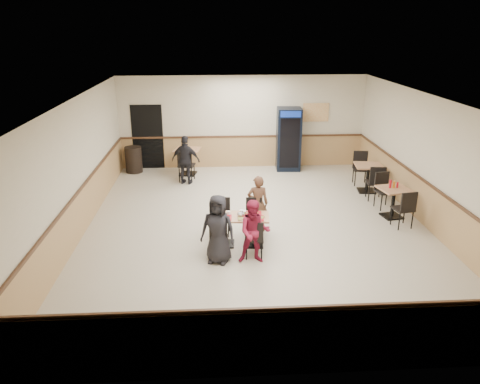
{
  "coord_description": "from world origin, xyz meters",
  "views": [
    {
      "loc": [
        -1.01,
        -10.1,
        4.49
      ],
      "look_at": [
        -0.42,
        -0.5,
        1.05
      ],
      "focal_mm": 35.0,
      "sensor_mm": 36.0,
      "label": 1
    }
  ],
  "objects": [
    {
      "name": "diner_man_opposite",
      "position": [
        -0.0,
        -0.24,
        0.66
      ],
      "size": [
        0.49,
        0.34,
        1.32
      ],
      "primitive_type": "imported",
      "rotation": [
        0.0,
        0.0,
        3.1
      ],
      "color": "brown",
      "rests_on": "ground"
    },
    {
      "name": "ground",
      "position": [
        0.0,
        0.0,
        0.0
      ],
      "size": [
        10.0,
        10.0,
        0.0
      ],
      "primitive_type": "plane",
      "color": "beige",
      "rests_on": "ground"
    },
    {
      "name": "main_table",
      "position": [
        -0.47,
        -0.97,
        0.45
      ],
      "size": [
        1.3,
        0.73,
        0.67
      ],
      "rotation": [
        0.0,
        0.0,
        -0.08
      ],
      "color": "black",
      "rests_on": "ground"
    },
    {
      "name": "side_table_near_chair_north",
      "position": [
        3.4,
        0.96,
        0.47
      ],
      "size": [
        0.51,
        0.51,
        0.95
      ],
      "primitive_type": null,
      "rotation": [
        0.0,
        0.0,
        0.18
      ],
      "color": "black",
      "rests_on": "ground"
    },
    {
      "name": "pepsi_cooler",
      "position": [
        1.47,
        4.59,
        1.01
      ],
      "size": [
        0.81,
        0.81,
        2.01
      ],
      "rotation": [
        0.0,
        0.0,
        -0.06
      ],
      "color": "black",
      "rests_on": "ground"
    },
    {
      "name": "diner_woman_right",
      "position": [
        -0.21,
        -1.75,
        0.65
      ],
      "size": [
        0.66,
        0.53,
        1.31
      ],
      "primitive_type": "imported",
      "rotation": [
        0.0,
        0.0,
        -0.05
      ],
      "color": "maroon",
      "rests_on": "ground"
    },
    {
      "name": "condiment_caddy",
      "position": [
        3.37,
        0.41,
        0.84
      ],
      "size": [
        0.23,
        0.06,
        0.2
      ],
      "color": "red",
      "rests_on": "side_table_near"
    },
    {
      "name": "back_table_chair_lone",
      "position": [
        -1.79,
        3.54,
        0.52
      ],
      "size": [
        0.57,
        0.57,
        1.04
      ],
      "primitive_type": null,
      "rotation": [
        0.0,
        0.0,
        2.95
      ],
      "color": "black",
      "rests_on": "ground"
    },
    {
      "name": "room_shell",
      "position": [
        1.78,
        2.55,
        0.58
      ],
      "size": [
        10.0,
        10.0,
        10.0
      ],
      "color": "silver",
      "rests_on": "ground"
    },
    {
      "name": "diner_woman_left",
      "position": [
        -0.93,
        -1.69,
        0.71
      ],
      "size": [
        0.8,
        0.64,
        1.41
      ],
      "primitive_type": "imported",
      "rotation": [
        0.0,
        0.0,
        -0.32
      ],
      "color": "black",
      "rests_on": "ground"
    },
    {
      "name": "trash_bin",
      "position": [
        -3.53,
        4.55,
        0.42
      ],
      "size": [
        0.53,
        0.53,
        0.84
      ],
      "primitive_type": "cylinder",
      "color": "black",
      "rests_on": "ground"
    },
    {
      "name": "tabletop_clutter",
      "position": [
        -0.44,
        -1.01,
        0.69
      ],
      "size": [
        1.11,
        0.57,
        0.12
      ],
      "rotation": [
        0.0,
        0.0,
        -0.08
      ],
      "color": "#AF0B16",
      "rests_on": "main_table"
    },
    {
      "name": "back_table",
      "position": [
        -1.79,
        4.2,
        0.55
      ],
      "size": [
        0.9,
        0.9,
        0.82
      ],
      "rotation": [
        0.0,
        0.0,
        -0.19
      ],
      "color": "black",
      "rests_on": "ground"
    },
    {
      "name": "side_table_near",
      "position": [
        3.4,
        0.36,
        0.5
      ],
      "size": [
        0.81,
        0.81,
        0.75
      ],
      "rotation": [
        0.0,
        0.0,
        0.18
      ],
      "color": "black",
      "rests_on": "ground"
    },
    {
      "name": "side_table_far_chair_north",
      "position": [
        3.37,
        2.88,
        0.5
      ],
      "size": [
        0.52,
        0.52,
        1.0
      ],
      "primitive_type": null,
      "rotation": [
        0.0,
        0.0,
        -0.12
      ],
      "color": "black",
      "rests_on": "ground"
    },
    {
      "name": "side_table_far",
      "position": [
        3.37,
        2.25,
        0.53
      ],
      "size": [
        0.82,
        0.82,
        0.79
      ],
      "rotation": [
        0.0,
        0.0,
        -0.12
      ],
      "color": "black",
      "rests_on": "ground"
    },
    {
      "name": "lone_diner",
      "position": [
        -1.79,
        3.27,
        0.73
      ],
      "size": [
        0.92,
        0.58,
        1.46
      ],
      "primitive_type": "imported",
      "rotation": [
        0.0,
        0.0,
        2.85
      ],
      "color": "black",
      "rests_on": "ground"
    },
    {
      "name": "main_chairs",
      "position": [
        -0.51,
        -0.96,
        0.43
      ],
      "size": [
        1.23,
        1.56,
        0.85
      ],
      "rotation": [
        0.0,
        0.0,
        -0.08
      ],
      "color": "black",
      "rests_on": "ground"
    },
    {
      "name": "side_table_near_chair_south",
      "position": [
        3.4,
        -0.24,
        0.47
      ],
      "size": [
        0.51,
        0.51,
        0.95
      ],
      "primitive_type": null,
      "rotation": [
        0.0,
        0.0,
        3.32
      ],
      "color": "black",
      "rests_on": "ground"
    },
    {
      "name": "side_table_far_chair_south",
      "position": [
        3.37,
        1.61,
        0.5
      ],
      "size": [
        0.52,
        0.52,
        1.0
      ],
      "primitive_type": null,
      "rotation": [
        0.0,
        0.0,
        3.02
      ],
      "color": "black",
      "rests_on": "ground"
    }
  ]
}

